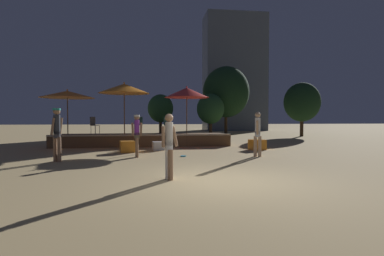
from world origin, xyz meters
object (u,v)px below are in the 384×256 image
patio_umbrella_0 (187,93)px  cube_seat_0 (127,147)px  person_0 (137,134)px  bistro_chair_0 (167,123)px  cube_seat_2 (158,146)px  background_tree_0 (210,109)px  cube_seat_1 (257,145)px  patio_umbrella_1 (124,89)px  bistro_chair_1 (94,124)px  background_tree_1 (226,92)px  background_tree_2 (161,108)px  person_1 (258,132)px  person_2 (57,131)px  person_3 (169,145)px  frisbee_disc (183,156)px  patio_umbrella_2 (67,94)px  background_tree_3 (302,102)px  bistro_chair_2 (139,123)px

patio_umbrella_0 → cube_seat_0: 4.42m
person_0 → bistro_chair_0: 5.08m
cube_seat_2 → background_tree_0: (4.42, 10.12, 2.04)m
cube_seat_1 → patio_umbrella_0: bearing=149.4°
patio_umbrella_1 → bistro_chair_1: bearing=164.1°
bistro_chair_1 → cube_seat_1: bearing=-74.7°
background_tree_0 → bistro_chair_0: bearing=-116.8°
patio_umbrella_1 → background_tree_1: background_tree_1 is taller
cube_seat_2 → background_tree_2: (0.38, 12.92, 2.14)m
person_0 → patio_umbrella_0: bearing=-35.2°
person_1 → person_2: (-7.36, -0.46, 0.12)m
person_1 → person_3: person_1 is taller
person_1 → person_2: bearing=-152.3°
cube_seat_1 → bistro_chair_0: bistro_chair_0 is taller
frisbee_disc → cube_seat_2: bearing=110.8°
patio_umbrella_0 → person_3: (-1.33, -8.17, -1.96)m
person_0 → person_1: bearing=-98.7°
person_0 → person_2: size_ratio=0.88×
bistro_chair_0 → background_tree_2: size_ratio=0.25×
person_1 → background_tree_2: background_tree_2 is taller
person_0 → bistro_chair_0: size_ratio=1.83×
patio_umbrella_2 → cube_seat_0: size_ratio=4.07×
background_tree_3 → background_tree_1: bearing=146.5°
cube_seat_0 → background_tree_3: bearing=36.2°
person_3 → bistro_chair_1: person_3 is taller
person_2 → frisbee_disc: size_ratio=8.14×
patio_umbrella_0 → background_tree_1: size_ratio=0.52×
bistro_chair_2 → patio_umbrella_2: bearing=-106.1°
person_2 → background_tree_2: bearing=104.8°
person_2 → background_tree_2: 16.77m
patio_umbrella_2 → bistro_chair_1: (1.17, 0.50, -1.48)m
person_2 → bistro_chair_0: size_ratio=2.08×
patio_umbrella_1 → person_2: 5.58m
cube_seat_0 → person_1: 5.67m
background_tree_2 → background_tree_0: bearing=-34.7°
person_2 → bistro_chair_0: 7.04m
background_tree_0 → cube_seat_0: bearing=-118.1°
patio_umbrella_1 → person_0: patio_umbrella_1 is taller
patio_umbrella_2 → cube_seat_0: 4.57m
person_2 → background_tree_3: background_tree_3 is taller
patio_umbrella_1 → cube_seat_0: 3.63m
patio_umbrella_0 → bistro_chair_2: patio_umbrella_0 is taller
bistro_chair_1 → background_tree_0: 11.26m
cube_seat_1 → person_3: size_ratio=0.49×
background_tree_0 → patio_umbrella_1: bearing=-125.6°
cube_seat_0 → cube_seat_2: bearing=28.9°
cube_seat_0 → person_1: bearing=-22.2°
patio_umbrella_2 → bistro_chair_0: (5.03, 0.90, -1.48)m
frisbee_disc → background_tree_1: 16.28m
bistro_chair_2 → person_1: bearing=-1.7°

